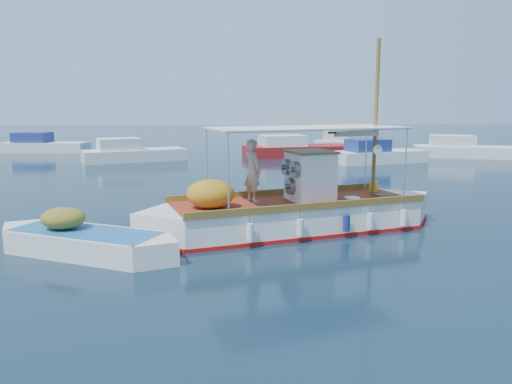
{
  "coord_description": "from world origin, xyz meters",
  "views": [
    {
      "loc": [
        -1.95,
        -14.53,
        3.9
      ],
      "look_at": [
        -1.5,
        0.0,
        1.32
      ],
      "focal_mm": 35.0,
      "sensor_mm": 36.0,
      "label": 1
    }
  ],
  "objects": [
    {
      "name": "fishing_caique",
      "position": [
        -0.32,
        0.59,
        0.55
      ],
      "size": [
        9.51,
        4.95,
        6.13
      ],
      "rotation": [
        0.0,
        0.0,
        0.33
      ],
      "color": "white",
      "rests_on": "ground"
    },
    {
      "name": "bg_boat_nw",
      "position": [
        -9.46,
        19.94,
        0.49
      ],
      "size": [
        7.25,
        4.92,
        1.8
      ],
      "rotation": [
        0.0,
        0.0,
        0.41
      ],
      "color": "silver",
      "rests_on": "ground"
    },
    {
      "name": "bg_boat_n",
      "position": [
        2.11,
        22.85,
        0.49
      ],
      "size": [
        8.42,
        4.39,
        1.8
      ],
      "rotation": [
        0.0,
        0.0,
        0.21
      ],
      "color": "maroon",
      "rests_on": "ground"
    },
    {
      "name": "dinghy",
      "position": [
        -6.08,
        -1.73,
        0.29
      ],
      "size": [
        5.18,
        3.07,
        1.38
      ],
      "rotation": [
        0.0,
        0.0,
        -0.41
      ],
      "color": "white",
      "rests_on": "ground"
    },
    {
      "name": "bg_boat_e",
      "position": [
        14.62,
        21.84,
        0.49
      ],
      "size": [
        7.96,
        4.39,
        1.8
      ],
      "rotation": [
        0.0,
        0.0,
        -0.25
      ],
      "color": "silver",
      "rests_on": "ground"
    },
    {
      "name": "bg_boat_ne",
      "position": [
        7.16,
        18.43,
        0.49
      ],
      "size": [
        6.67,
        4.06,
        1.8
      ],
      "rotation": [
        0.0,
        0.0,
        0.32
      ],
      "color": "silver",
      "rests_on": "ground"
    },
    {
      "name": "bg_boat_far_n",
      "position": [
        6.78,
        27.62,
        0.49
      ],
      "size": [
        5.54,
        3.29,
        1.8
      ],
      "rotation": [
        0.0,
        0.0,
        -0.26
      ],
      "color": "silver",
      "rests_on": "ground"
    },
    {
      "name": "ground",
      "position": [
        0.0,
        0.0,
        0.0
      ],
      "size": [
        160.0,
        160.0,
        0.0
      ],
      "primitive_type": "plane",
      "color": "black",
      "rests_on": "ground"
    },
    {
      "name": "bg_boat_far_w",
      "position": [
        -18.16,
        26.79,
        0.49
      ],
      "size": [
        6.99,
        2.89,
        1.8
      ],
      "rotation": [
        0.0,
        0.0,
        -0.09
      ],
      "color": "silver",
      "rests_on": "ground"
    }
  ]
}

